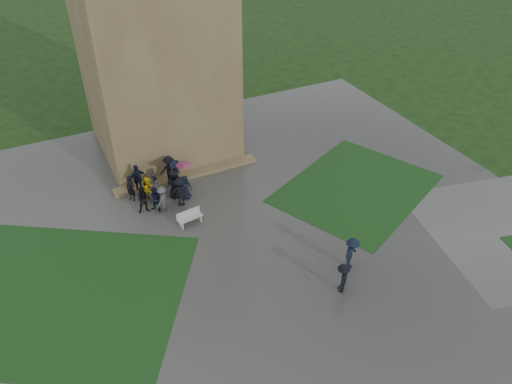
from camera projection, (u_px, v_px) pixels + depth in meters
name	position (u px, v px, depth m)	size (l,w,h in m)	color
ground	(267.00, 293.00, 22.69)	(120.00, 120.00, 0.00)	black
plaza	(248.00, 265.00, 24.14)	(34.00, 34.00, 0.02)	#343432
lawn_inset_left	(60.00, 295.00, 22.54)	(11.00, 9.00, 0.01)	black
lawn_inset_right	(356.00, 188.00, 29.37)	(9.00, 7.00, 0.01)	black
tower	(149.00, 7.00, 28.40)	(8.00, 8.00, 18.00)	brown
tower_plinth	(188.00, 175.00, 30.35)	(9.00, 0.80, 0.22)	brown
bench	(190.00, 217.00, 26.49)	(1.43, 0.63, 0.80)	#A8A8A3
visitor_cluster	(166.00, 182.00, 28.03)	(3.52, 3.36, 2.54)	black
pedestrian_mid	(351.00, 254.00, 23.47)	(1.14, 0.59, 1.77)	black
pedestrian_near	(343.00, 278.00, 22.32)	(1.00, 0.52, 1.55)	black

